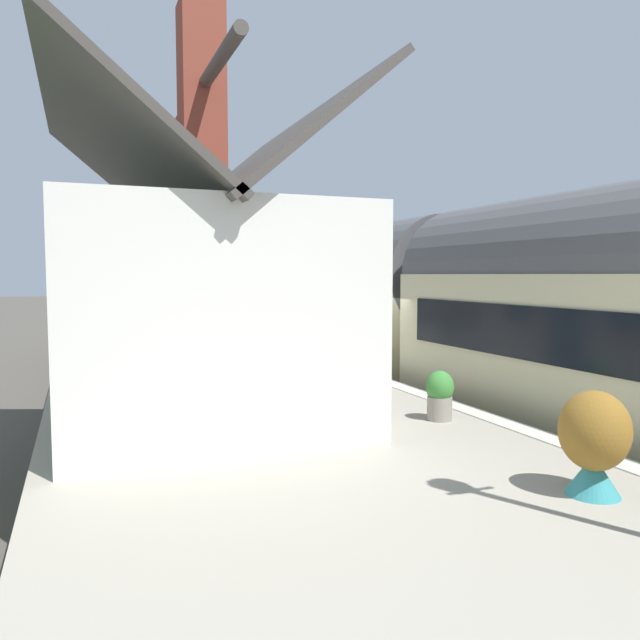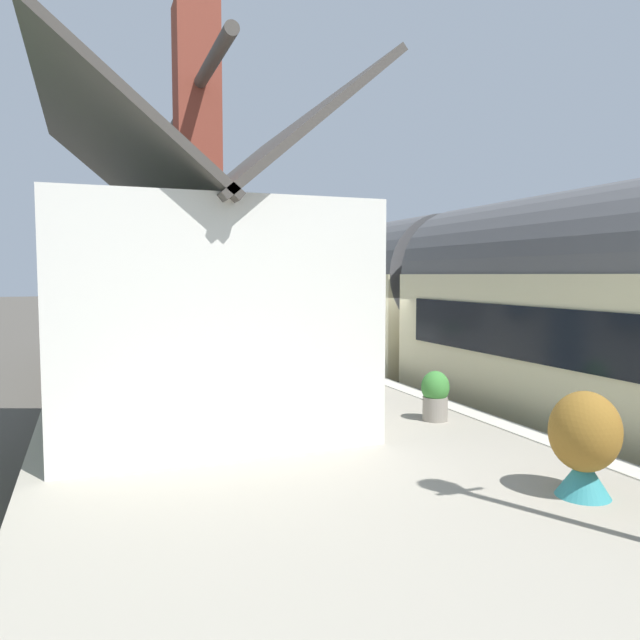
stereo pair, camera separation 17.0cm
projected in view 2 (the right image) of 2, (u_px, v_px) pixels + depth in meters
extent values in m
plane|color=#4C473F|center=(398.00, 409.00, 13.48)|extent=(160.00, 160.00, 0.00)
cube|color=#A39B8C|center=(217.00, 401.00, 12.01)|extent=(32.00, 6.07, 0.97)
cube|color=beige|center=(349.00, 369.00, 12.99)|extent=(32.00, 0.36, 0.02)
cube|color=gray|center=(460.00, 401.00, 14.05)|extent=(52.00, 0.08, 0.14)
cube|color=gray|center=(405.00, 406.00, 13.54)|extent=(52.00, 0.08, 0.14)
cube|color=black|center=(351.00, 363.00, 18.06)|extent=(9.14, 2.29, 0.70)
cube|color=beige|center=(351.00, 313.00, 17.95)|extent=(9.93, 2.70, 2.30)
cylinder|color=#515154|center=(352.00, 274.00, 17.86)|extent=(9.93, 2.65, 2.65)
cube|color=black|center=(308.00, 304.00, 17.44)|extent=(8.44, 0.03, 0.80)
cylinder|color=black|center=(316.00, 352.00, 20.83)|extent=(0.70, 2.16, 0.70)
cylinder|color=black|center=(399.00, 380.00, 15.28)|extent=(0.70, 2.16, 0.70)
cube|color=black|center=(297.00, 294.00, 22.56)|extent=(0.04, 2.16, 0.90)
cylinder|color=#F2EDCC|center=(297.00, 321.00, 22.65)|extent=(0.06, 0.24, 0.24)
cube|color=red|center=(297.00, 333.00, 22.72)|extent=(0.16, 2.56, 0.24)
cube|color=black|center=(575.00, 340.00, 7.89)|extent=(8.14, 0.03, 0.80)
cylinder|color=black|center=(513.00, 418.00, 11.18)|extent=(0.70, 2.16, 0.70)
cube|color=white|center=(190.00, 313.00, 8.98)|extent=(5.36, 3.71, 2.89)
cube|color=#47423D|center=(250.00, 164.00, 9.14)|extent=(5.86, 2.11, 1.81)
cube|color=#47423D|center=(121.00, 156.00, 8.48)|extent=(5.86, 2.11, 1.81)
cylinder|color=#47423D|center=(187.00, 105.00, 8.75)|extent=(5.86, 0.16, 0.16)
cube|color=brown|center=(197.00, 107.00, 8.00)|extent=(0.56, 0.56, 2.66)
cube|color=slate|center=(310.00, 336.00, 9.67)|extent=(0.90, 0.06, 2.10)
cube|color=slate|center=(344.00, 298.00, 8.31)|extent=(0.80, 0.05, 1.10)
cube|color=slate|center=(283.00, 292.00, 10.92)|extent=(0.80, 0.05, 1.10)
cube|color=teal|center=(174.00, 318.00, 22.06)|extent=(1.40, 0.40, 0.06)
cube|color=teal|center=(179.00, 311.00, 22.10)|extent=(1.40, 0.11, 0.40)
cube|color=black|center=(177.00, 325.00, 21.55)|extent=(0.06, 0.36, 0.44)
cube|color=black|center=(173.00, 323.00, 22.59)|extent=(0.06, 0.36, 0.44)
cube|color=teal|center=(195.00, 328.00, 17.86)|extent=(1.41, 0.43, 0.06)
cube|color=teal|center=(201.00, 320.00, 17.91)|extent=(1.40, 0.14, 0.40)
cube|color=black|center=(198.00, 338.00, 17.36)|extent=(0.07, 0.36, 0.44)
cube|color=black|center=(191.00, 334.00, 18.39)|extent=(0.07, 0.36, 0.44)
cone|color=teal|center=(172.00, 339.00, 17.45)|extent=(0.49, 0.49, 0.35)
cylinder|color=teal|center=(172.00, 344.00, 17.46)|extent=(0.27, 0.27, 0.06)
ellipsoid|color=#4C8C2D|center=(172.00, 324.00, 17.42)|extent=(0.72, 0.72, 0.64)
cone|color=#BD4772|center=(172.00, 315.00, 17.40)|extent=(0.12, 0.12, 0.29)
cube|color=gray|center=(161.00, 350.00, 15.11)|extent=(0.81, 0.32, 0.29)
ellipsoid|color=#2D7233|center=(161.00, 340.00, 15.09)|extent=(0.72, 0.29, 0.29)
cylinder|color=gray|center=(435.00, 408.00, 8.41)|extent=(0.34, 0.34, 0.33)
ellipsoid|color=#3D8438|center=(435.00, 387.00, 8.39)|extent=(0.39, 0.39, 0.45)
cone|color=#CA423F|center=(435.00, 377.00, 8.38)|extent=(0.09, 0.09, 0.16)
cone|color=teal|center=(583.00, 476.00, 5.53)|extent=(0.49, 0.49, 0.38)
cylinder|color=teal|center=(583.00, 493.00, 5.54)|extent=(0.27, 0.27, 0.06)
ellipsoid|color=olive|center=(585.00, 431.00, 5.50)|extent=(0.63, 0.63, 0.74)
cone|color=#C85471|center=(586.00, 407.00, 5.48)|extent=(0.12, 0.12, 0.25)
cylinder|color=black|center=(285.00, 333.00, 15.41)|extent=(0.06, 0.06, 1.10)
cylinder|color=black|center=(278.00, 331.00, 15.97)|extent=(0.06, 0.06, 1.10)
cube|color=maroon|center=(282.00, 302.00, 15.63)|extent=(0.90, 0.06, 0.44)
cube|color=black|center=(282.00, 302.00, 15.63)|extent=(0.96, 0.03, 0.50)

